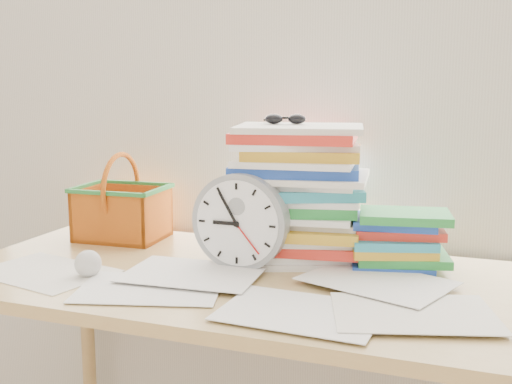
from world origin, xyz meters
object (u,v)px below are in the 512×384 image
at_px(desk, 236,304).
at_px(basket, 122,197).
at_px(paper_stack, 300,193).
at_px(book_stack, 398,240).
at_px(clock, 241,221).

relative_size(desk, basket, 5.57).
bearing_deg(paper_stack, book_stack, -1.89).
xyz_separation_m(desk, paper_stack, (0.10, 0.19, 0.25)).
bearing_deg(paper_stack, desk, -117.77).
bearing_deg(paper_stack, basket, 177.98).
xyz_separation_m(clock, basket, (-0.44, 0.17, 0.00)).
height_order(clock, book_stack, clock).
bearing_deg(basket, paper_stack, -5.17).
bearing_deg(clock, basket, 159.31).
distance_m(desk, clock, 0.20).
height_order(desk, basket, basket).
distance_m(paper_stack, basket, 0.55).
distance_m(paper_stack, clock, 0.19).
bearing_deg(clock, book_stack, 20.87).
bearing_deg(book_stack, desk, -152.60).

